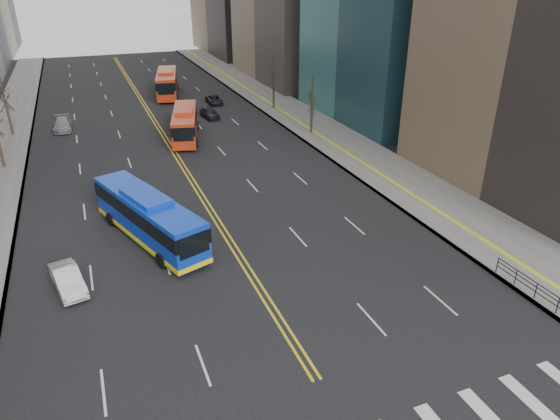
{
  "coord_description": "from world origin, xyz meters",
  "views": [
    {
      "loc": [
        -8.07,
        -10.49,
        17.28
      ],
      "look_at": [
        2.36,
        15.58,
        3.64
      ],
      "focal_mm": 32.0,
      "sensor_mm": 36.0,
      "label": 1
    }
  ],
  "objects": [
    {
      "name": "sidewalk_right",
      "position": [
        17.5,
        45.0,
        0.07
      ],
      "size": [
        7.0,
        130.0,
        0.15
      ],
      "primitive_type": "cube",
      "color": "slate",
      "rests_on": "ground"
    },
    {
      "name": "red_bus_near",
      "position": [
        2.2,
        43.69,
        1.89
      ],
      "size": [
        4.98,
        10.94,
        3.4
      ],
      "color": "#B62F13",
      "rests_on": "ground"
    },
    {
      "name": "sidewalk_left",
      "position": [
        -16.5,
        45.0,
        0.07
      ],
      "size": [
        5.0,
        130.0,
        0.15
      ],
      "primitive_type": "cube",
      "color": "slate",
      "rests_on": "ground"
    },
    {
      "name": "car_white",
      "position": [
        -10.57,
        17.17,
        0.67
      ],
      "size": [
        2.26,
        4.29,
        1.34
      ],
      "primitive_type": "imported",
      "rotation": [
        0.0,
        0.0,
        0.21
      ],
      "color": "silver",
      "rests_on": "ground"
    },
    {
      "name": "centerline",
      "position": [
        0.0,
        55.0,
        0.01
      ],
      "size": [
        0.55,
        100.0,
        0.01
      ],
      "color": "gold",
      "rests_on": "ground"
    },
    {
      "name": "blue_bus",
      "position": [
        -5.09,
        21.56,
        1.82
      ],
      "size": [
        6.29,
        12.1,
        3.47
      ],
      "color": "#0C35BF",
      "rests_on": "ground"
    },
    {
      "name": "pedestrian_railing",
      "position": [
        14.3,
        6.0,
        0.82
      ],
      "size": [
        0.06,
        6.06,
        1.02
      ],
      "color": "black",
      "rests_on": "sidewalk_right"
    },
    {
      "name": "car_dark_mid",
      "position": [
        6.82,
        50.96,
        0.68
      ],
      "size": [
        2.07,
        4.18,
        1.37
      ],
      "primitive_type": "imported",
      "rotation": [
        0.0,
        0.0,
        0.11
      ],
      "color": "black",
      "rests_on": "ground"
    },
    {
      "name": "red_bus_far",
      "position": [
        4.17,
        65.43,
        2.08
      ],
      "size": [
        5.1,
        12.16,
        3.74
      ],
      "color": "#B62F13",
      "rests_on": "ground"
    },
    {
      "name": "street_trees",
      "position": [
        -7.18,
        34.55,
        4.87
      ],
      "size": [
        35.2,
        47.2,
        7.6
      ],
      "color": "#32251E",
      "rests_on": "ground"
    },
    {
      "name": "car_silver",
      "position": [
        -10.65,
        52.26,
        0.7
      ],
      "size": [
        2.18,
        4.92,
        1.4
      ],
      "primitive_type": "imported",
      "rotation": [
        0.0,
        0.0,
        -0.05
      ],
      "color": "gray",
      "rests_on": "ground"
    },
    {
      "name": "car_dark_far",
      "position": [
        9.32,
        58.03,
        0.57
      ],
      "size": [
        2.02,
        4.13,
        1.13
      ],
      "primitive_type": "imported",
      "rotation": [
        0.0,
        0.0,
        -0.03
      ],
      "color": "black",
      "rests_on": "ground"
    }
  ]
}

